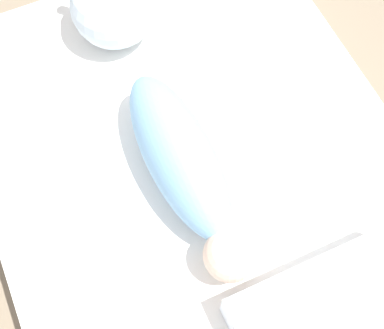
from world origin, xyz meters
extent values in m
plane|color=#7A6B56|center=(0.00, 0.00, 0.00)|extent=(12.00, 12.00, 0.00)
cube|color=white|center=(0.00, 0.00, 0.09)|extent=(1.33, 0.99, 0.19)
ellipsoid|color=#7FB7E5|center=(0.04, 0.05, 0.28)|extent=(0.44, 0.16, 0.18)
sphere|color=beige|center=(-0.21, 0.04, 0.27)|extent=(0.12, 0.12, 0.12)
sphere|color=silver|center=(0.47, 0.04, 0.30)|extent=(0.22, 0.22, 0.22)
camera|label=1|loc=(-0.44, 0.23, 1.34)|focal=50.00mm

